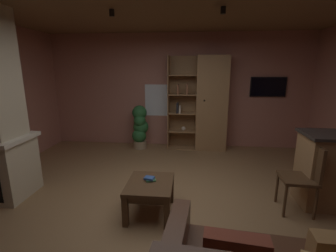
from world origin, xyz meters
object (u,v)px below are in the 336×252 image
(bookshelf_cabinet, at_px, (208,104))
(dining_chair, at_px, (305,174))
(potted_floor_plant, at_px, (140,127))
(coffee_table, at_px, (150,189))
(table_book_0, at_px, (151,180))
(table_book_1, at_px, (149,178))
(wall_mounted_tv, at_px, (268,87))

(bookshelf_cabinet, height_order, dining_chair, bookshelf_cabinet)
(dining_chair, distance_m, potted_floor_plant, 3.56)
(coffee_table, bearing_deg, table_book_0, 84.45)
(coffee_table, bearing_deg, bookshelf_cabinet, 72.08)
(potted_floor_plant, bearing_deg, table_book_1, -75.28)
(bookshelf_cabinet, distance_m, dining_chair, 2.76)
(coffee_table, height_order, table_book_1, table_book_1)
(dining_chair, height_order, wall_mounted_tv, wall_mounted_tv)
(bookshelf_cabinet, xyz_separation_m, coffee_table, (-0.88, -2.72, -0.71))
(coffee_table, relative_size, dining_chair, 0.72)
(dining_chair, relative_size, wall_mounted_tv, 1.17)
(bookshelf_cabinet, distance_m, coffee_table, 2.94)
(potted_floor_plant, bearing_deg, dining_chair, -41.43)
(table_book_0, relative_size, potted_floor_plant, 0.12)
(dining_chair, xyz_separation_m, potted_floor_plant, (-2.67, 2.36, -0.00))
(table_book_0, distance_m, dining_chair, 1.99)
(wall_mounted_tv, bearing_deg, table_book_0, -127.86)
(bookshelf_cabinet, height_order, table_book_0, bookshelf_cabinet)
(bookshelf_cabinet, relative_size, coffee_table, 3.21)
(coffee_table, bearing_deg, potted_floor_plant, 104.74)
(table_book_0, bearing_deg, potted_floor_plant, 105.13)
(potted_floor_plant, bearing_deg, wall_mounted_tv, 6.32)
(potted_floor_plant, height_order, wall_mounted_tv, wall_mounted_tv)
(coffee_table, distance_m, potted_floor_plant, 2.70)
(coffee_table, distance_m, dining_chair, 2.01)
(bookshelf_cabinet, height_order, coffee_table, bookshelf_cabinet)
(coffee_table, xyz_separation_m, table_book_0, (0.00, 0.05, 0.10))
(table_book_1, bearing_deg, potted_floor_plant, 104.72)
(table_book_0, relative_size, table_book_1, 1.02)
(bookshelf_cabinet, distance_m, wall_mounted_tv, 1.43)
(potted_floor_plant, bearing_deg, coffee_table, -75.26)
(bookshelf_cabinet, bearing_deg, wall_mounted_tv, 8.78)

